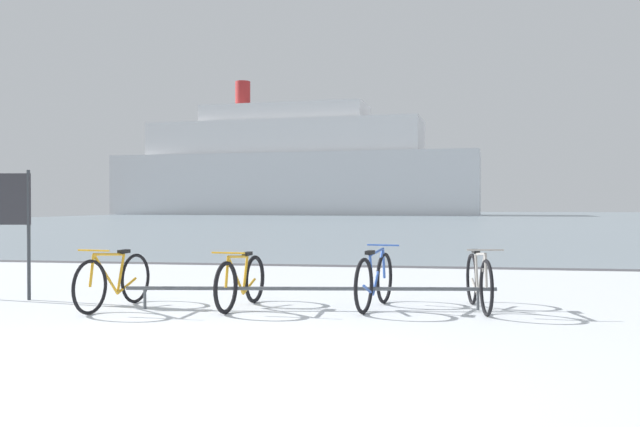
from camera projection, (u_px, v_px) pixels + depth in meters
ground at (403, 221)px, 58.33m from camera, size 80.00×132.00×0.08m
bike_rack at (310, 289)px, 8.77m from camera, size 4.88×0.72×0.31m
bicycle_0 at (114, 281)px, 8.87m from camera, size 0.46×1.72×0.82m
bicycle_1 at (241, 282)px, 8.90m from camera, size 0.46×1.65×0.79m
bicycle_2 at (375, 280)px, 8.88m from camera, size 0.52×1.66×0.84m
bicycle_3 at (479, 282)px, 8.74m from camera, size 0.46×1.69×0.84m
info_sign at (12, 212)px, 9.65m from camera, size 0.55×0.11×1.90m
ferry_ship at (291, 169)px, 90.19m from camera, size 50.22×16.00×18.44m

